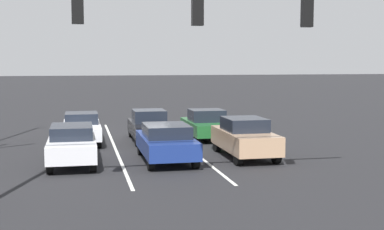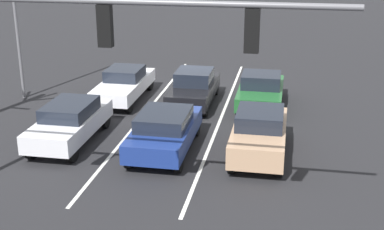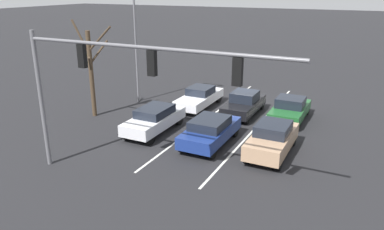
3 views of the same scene
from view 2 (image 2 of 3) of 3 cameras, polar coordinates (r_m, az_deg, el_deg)
ground_plane at (r=24.97m, az=0.28°, el=2.01°), size 240.00×240.00×0.00m
lane_stripe_left_divider at (r=22.36m, az=3.20°, el=-0.11°), size 0.12×17.07×0.01m
lane_stripe_center_divider at (r=22.96m, az=-4.84°, el=0.38°), size 0.12×17.07×0.01m
car_silver_rightlane_front at (r=19.92m, az=-12.88°, el=-0.67°), size 1.75×4.51×1.48m
car_navy_midlane_front at (r=18.64m, az=-2.93°, el=-1.63°), size 1.90×4.41×1.46m
car_tan_leftlane_front at (r=18.40m, az=7.20°, el=-1.90°), size 1.77×4.29×1.61m
car_white_rightlane_second at (r=24.52m, az=-7.24°, el=3.33°), size 1.73×4.66×1.44m
car_darkgreen_leftlane_second at (r=23.61m, az=7.35°, el=2.65°), size 1.88×4.19×1.47m
car_black_midlane_second at (r=23.68m, az=0.20°, el=2.93°), size 1.75×4.31×1.53m
traffic_signal_gantry at (r=13.23m, az=-17.54°, el=6.84°), size 11.56×0.37×6.26m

